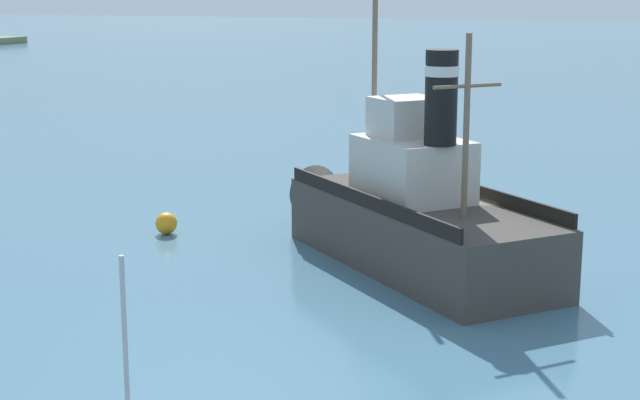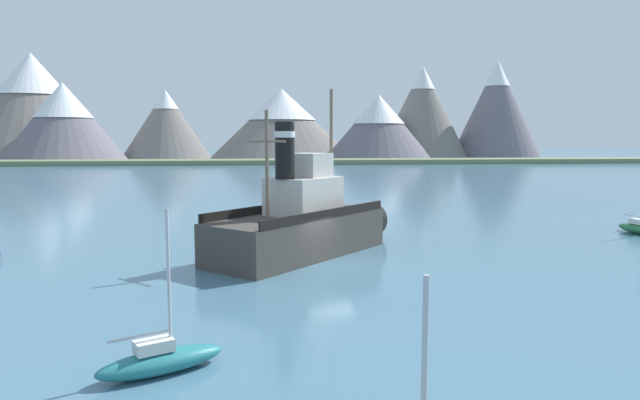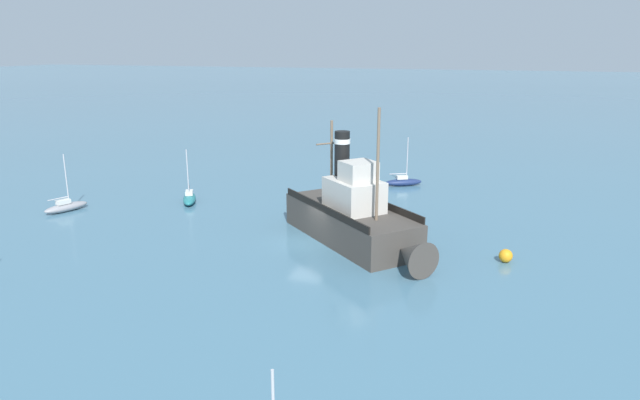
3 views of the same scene
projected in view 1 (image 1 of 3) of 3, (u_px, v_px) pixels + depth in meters
name	position (u px, v px, depth m)	size (l,w,h in m)	color
ground_plane	(500.00, 263.00, 35.64)	(600.00, 600.00, 0.00)	#477289
old_tugboat	(410.00, 214.00, 35.29)	(12.23, 12.89, 9.90)	#423D38
sailboat_green	(448.00, 146.00, 59.52)	(1.58, 3.91, 4.90)	#286B3D
mooring_buoy	(166.00, 223.00, 39.80)	(0.89, 0.89, 0.89)	orange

